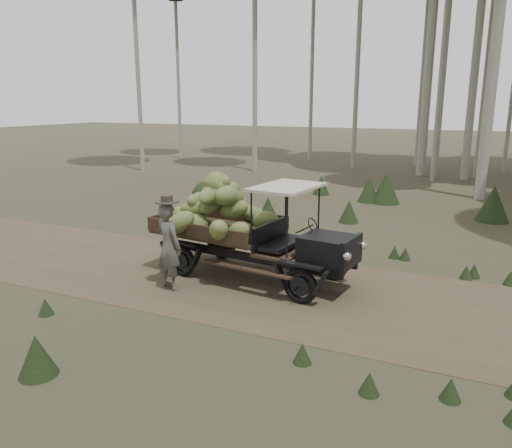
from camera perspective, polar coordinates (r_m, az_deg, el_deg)
The scene contains 5 objects.
ground at distance 9.51m, azimuth 8.75°, elevation -8.33°, with size 120.00×120.00×0.00m, color #473D2B.
dirt_track at distance 9.51m, azimuth 8.75°, elevation -8.30°, with size 70.00×4.00×0.01m, color brown.
banana_truck at distance 10.27m, azimuth -2.67°, elevation 0.88°, with size 4.58×2.30×2.22m.
farmer at distance 9.71m, azimuth -9.93°, elevation -2.42°, with size 0.72×0.59×1.85m.
undergrowth at distance 9.28m, azimuth 3.07°, elevation -5.51°, with size 21.64×22.02×1.32m.
Camera 1 is at (2.32, -8.51, 3.57)m, focal length 35.00 mm.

